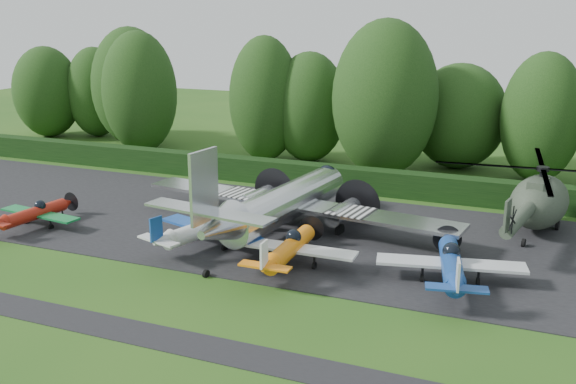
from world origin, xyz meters
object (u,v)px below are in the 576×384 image
at_px(light_plane_red, 34,213).
at_px(light_plane_white, 204,228).
at_px(light_plane_blue, 452,264).
at_px(helicopter, 540,197).
at_px(transport_plane, 284,203).
at_px(light_plane_orange, 290,248).

distance_m(light_plane_red, light_plane_white, 12.56).
xyz_separation_m(light_plane_blue, helicopter, (4.03, 11.22, 1.11)).
xyz_separation_m(transport_plane, helicopter, (15.57, 6.66, 0.30)).
relative_size(light_plane_orange, light_plane_blue, 0.95).
bearing_deg(light_plane_white, transport_plane, 33.34).
height_order(light_plane_red, light_plane_orange, light_plane_orange).
bearing_deg(transport_plane, light_plane_blue, -29.45).
bearing_deg(light_plane_blue, light_plane_orange, -162.94).
xyz_separation_m(light_plane_red, light_plane_orange, (18.70, -0.07, 0.17)).
distance_m(light_plane_white, light_plane_blue, 15.13).
height_order(light_plane_red, light_plane_blue, light_plane_blue).
relative_size(light_plane_white, light_plane_blue, 0.97).
height_order(light_plane_white, light_plane_orange, light_plane_white).
height_order(transport_plane, light_plane_red, transport_plane).
bearing_deg(light_plane_red, helicopter, 14.04).
bearing_deg(transport_plane, light_plane_orange, -72.29).
height_order(transport_plane, helicopter, transport_plane).
distance_m(light_plane_white, light_plane_orange, 6.29).
bearing_deg(light_plane_orange, transport_plane, 116.36).
height_order(light_plane_blue, helicopter, helicopter).
height_order(transport_plane, light_plane_blue, transport_plane).
relative_size(light_plane_red, light_plane_white, 0.84).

